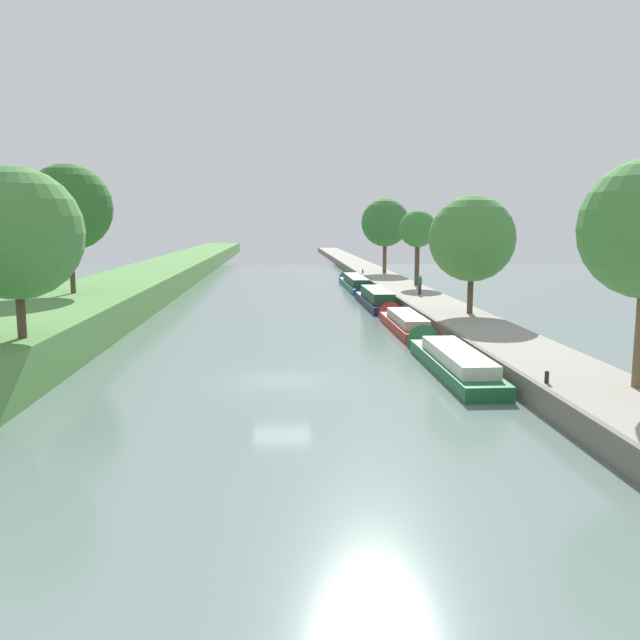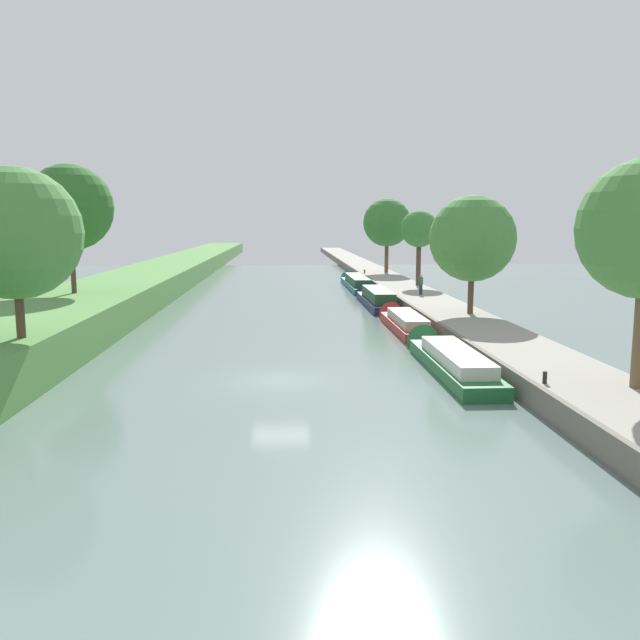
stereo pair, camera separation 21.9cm
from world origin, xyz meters
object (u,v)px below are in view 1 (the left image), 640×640
object	(u,v)px
narrowboat_teal	(354,282)
narrowboat_green	(449,359)
person_walking	(420,284)
narrowboat_navy	(375,298)
narrowboat_red	(403,322)
mooring_bollard_far	(363,271)
mooring_bollard_near	(547,377)

from	to	relation	value
narrowboat_teal	narrowboat_green	bearing A→B (deg)	-90.01
person_walking	narrowboat_navy	bearing A→B (deg)	167.42
narrowboat_red	narrowboat_teal	xyz separation A→B (m)	(-0.06, 27.64, 0.08)
narrowboat_green	mooring_bollard_far	xyz separation A→B (m)	(1.87, 46.91, 0.69)
narrowboat_red	person_walking	world-z (taller)	person_walking
mooring_bollard_far	narrowboat_green	bearing A→B (deg)	-92.29
narrowboat_navy	narrowboat_teal	size ratio (longest dim) A/B	0.81
narrowboat_green	narrowboat_navy	size ratio (longest dim) A/B	0.91
narrowboat_red	narrowboat_navy	distance (m)	12.46
narrowboat_red	narrowboat_teal	world-z (taller)	narrowboat_teal
mooring_bollard_far	narrowboat_red	bearing A→B (deg)	-92.96
narrowboat_navy	mooring_bollard_far	bearing A→B (deg)	85.24
narrowboat_red	mooring_bollard_near	xyz separation A→B (m)	(1.81, -18.53, 0.71)
narrowboat_red	person_walking	xyz separation A→B (m)	(3.55, 11.65, 1.35)
narrowboat_green	narrowboat_red	size ratio (longest dim) A/B	1.10
narrowboat_red	mooring_bollard_far	xyz separation A→B (m)	(1.81, 35.07, 0.71)
mooring_bollard_far	narrowboat_teal	bearing A→B (deg)	-104.11
narrowboat_navy	person_walking	size ratio (longest dim) A/B	7.67
narrowboat_teal	mooring_bollard_near	size ratio (longest dim) A/B	34.74
narrowboat_green	mooring_bollard_near	xyz separation A→B (m)	(1.87, -6.70, 0.69)
narrowboat_green	narrowboat_navy	world-z (taller)	narrowboat_navy
narrowboat_red	mooring_bollard_near	size ratio (longest dim) A/B	23.43
narrowboat_teal	mooring_bollard_far	distance (m)	7.69
narrowboat_teal	person_walking	distance (m)	16.45
narrowboat_red	mooring_bollard_far	distance (m)	35.13
narrowboat_green	narrowboat_teal	world-z (taller)	narrowboat_teal
narrowboat_red	mooring_bollard_near	world-z (taller)	mooring_bollard_near
narrowboat_red	narrowboat_navy	bearing A→B (deg)	90.33
mooring_bollard_near	narrowboat_navy	bearing A→B (deg)	93.48
person_walking	narrowboat_red	bearing A→B (deg)	-106.96
narrowboat_teal	narrowboat_red	bearing A→B (deg)	-89.88
narrowboat_navy	narrowboat_green	bearing A→B (deg)	-89.98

